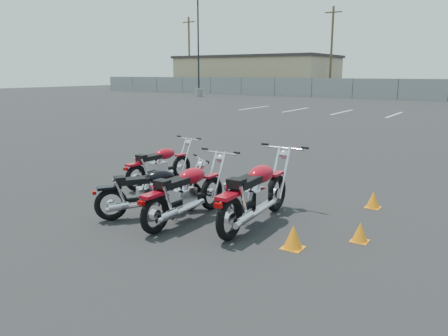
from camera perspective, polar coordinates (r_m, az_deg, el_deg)
The scene contains 13 objects.
ground at distance 7.63m, azimuth -3.74°, elevation -5.41°, with size 120.00×120.00×0.00m, color black.
motorcycle_front_red at distance 9.27m, azimuth -8.39°, elevation 0.37°, with size 0.73×1.88×0.92m.
motorcycle_second_black at distance 7.27m, azimuth -9.63°, elevation -3.01°, with size 1.36×1.74×0.92m.
motorcycle_third_red at distance 6.76m, azimuth 4.13°, elevation -3.31°, with size 0.88×2.27×1.11m.
motorcycle_rear_red at distance 6.94m, azimuth -5.04°, elevation -3.27°, with size 0.80×2.07×1.01m.
training_cone_near at distance 8.10m, azimuth 18.91°, elevation -3.92°, with size 0.25×0.25×0.30m.
training_cone_far at distance 6.47m, azimuth 17.36°, elevation -7.97°, with size 0.24×0.24×0.28m.
training_cone_extra at distance 6.01m, azimuth 9.03°, elevation -8.87°, with size 0.28×0.28×0.33m.
light_pole_west at distance 43.37m, azimuth -3.34°, elevation 12.56°, with size 0.80×0.70×9.70m.
tan_building_west at distance 54.60m, azimuth 4.28°, elevation 12.16°, with size 18.40×10.40×4.30m.
utility_pole_a at distance 56.52m, azimuth -4.57°, elevation 14.73°, with size 1.80×0.24×9.00m.
utility_pole_b at distance 48.70m, azimuth 13.85°, elevation 14.80°, with size 1.80×0.24×9.00m.
parking_line_stripes at distance 26.81m, azimuth 18.22°, elevation 6.78°, with size 15.12×4.00×0.01m.
Camera 1 is at (4.37, -5.81, 2.33)m, focal length 35.00 mm.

